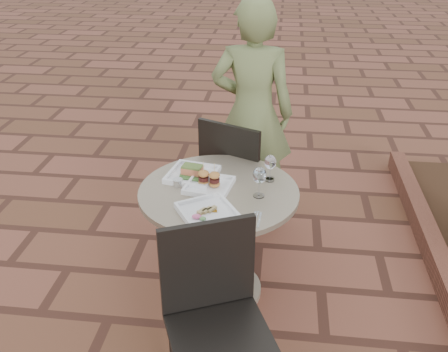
# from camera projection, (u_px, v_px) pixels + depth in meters

# --- Properties ---
(ground) EXTENTS (60.00, 60.00, 0.00)m
(ground) POSITION_uv_depth(u_px,v_px,m) (191.00, 279.00, 3.23)
(ground) COLOR brown
(ground) RESTS_ON ground
(cafe_table) EXTENTS (0.90, 0.90, 0.73)m
(cafe_table) POSITION_uv_depth(u_px,v_px,m) (219.00, 226.00, 2.91)
(cafe_table) COLOR gray
(cafe_table) RESTS_ON ground
(chair_far) EXTENTS (0.58, 0.58, 0.93)m
(chair_far) POSITION_uv_depth(u_px,v_px,m) (236.00, 172.00, 3.36)
(chair_far) COLOR black
(chair_far) RESTS_ON ground
(chair_near) EXTENTS (0.58, 0.58, 0.93)m
(chair_near) POSITION_uv_depth(u_px,v_px,m) (214.00, 306.00, 2.23)
(chair_near) COLOR black
(chair_near) RESTS_ON ground
(diner) EXTENTS (0.61, 0.42, 1.64)m
(diner) POSITION_uv_depth(u_px,v_px,m) (252.00, 114.00, 3.58)
(diner) COLOR #596336
(diner) RESTS_ON ground
(plate_salmon) EXTENTS (0.32, 0.32, 0.07)m
(plate_salmon) POSITION_uv_depth(u_px,v_px,m) (192.00, 174.00, 2.91)
(plate_salmon) COLOR white
(plate_salmon) RESTS_ON cafe_table
(plate_sliders) EXTENTS (0.28, 0.28, 0.16)m
(plate_sliders) POSITION_uv_depth(u_px,v_px,m) (209.00, 183.00, 2.80)
(plate_sliders) COLOR white
(plate_sliders) RESTS_ON cafe_table
(plate_tuna) EXTENTS (0.37, 0.37, 0.03)m
(plate_tuna) POSITION_uv_depth(u_px,v_px,m) (207.00, 211.00, 2.56)
(plate_tuna) COLOR white
(plate_tuna) RESTS_ON cafe_table
(wine_glass_right) EXTENTS (0.07, 0.07, 0.18)m
(wine_glass_right) POSITION_uv_depth(u_px,v_px,m) (260.00, 176.00, 2.67)
(wine_glass_right) COLOR white
(wine_glass_right) RESTS_ON cafe_table
(wine_glass_mid) EXTENTS (0.07, 0.07, 0.16)m
(wine_glass_mid) POSITION_uv_depth(u_px,v_px,m) (270.00, 163.00, 2.83)
(wine_glass_mid) COLOR white
(wine_glass_mid) RESTS_ON cafe_table
(wine_glass_far) EXTENTS (0.06, 0.06, 0.14)m
(wine_glass_far) POSITION_uv_depth(u_px,v_px,m) (271.00, 163.00, 2.86)
(wine_glass_far) COLOR white
(wine_glass_far) RESTS_ON cafe_table
(steel_ramekin) EXTENTS (0.07, 0.07, 0.04)m
(steel_ramekin) POSITION_uv_depth(u_px,v_px,m) (178.00, 183.00, 2.82)
(steel_ramekin) COLOR silver
(steel_ramekin) RESTS_ON cafe_table
(cutlery_set) EXTENTS (0.10, 0.18, 0.00)m
(cutlery_set) POSITION_uv_depth(u_px,v_px,m) (255.00, 219.00, 2.52)
(cutlery_set) COLOR silver
(cutlery_set) RESTS_ON cafe_table
(planter_curb) EXTENTS (0.12, 3.00, 0.15)m
(planter_curb) POSITION_uv_depth(u_px,v_px,m) (437.00, 259.00, 3.29)
(planter_curb) COLOR brown
(planter_curb) RESTS_ON ground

